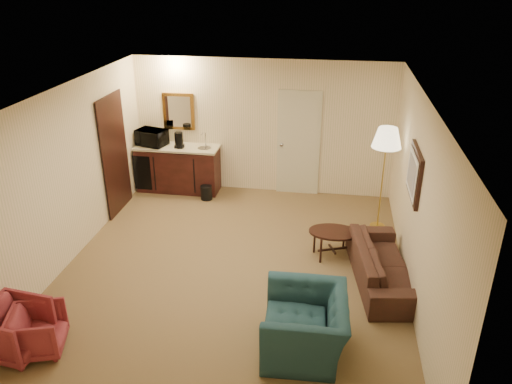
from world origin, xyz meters
The scene contains 12 objects.
ground centered at (0.00, 0.00, 0.00)m, with size 6.00×6.00×0.00m, color brown.
room_walls centered at (-0.10, 0.77, 1.72)m, with size 5.02×6.01×2.61m.
wetbar_cabinet centered at (-1.65, 2.72, 0.46)m, with size 1.64×0.58×0.92m, color #3E1613.
sofa centered at (2.15, 0.08, 0.37)m, with size 1.88×0.55×0.74m, color black.
teal_armchair centered at (1.16, -1.50, 0.48)m, with size 1.09×0.71×0.95m, color #1B3F45.
rose_chair_near centered at (-1.90, -2.00, 0.30)m, with size 0.58×0.54×0.60m, color #912F40.
rose_chair_far centered at (-2.15, -2.05, 0.35)m, with size 0.67×0.63×0.69m, color #912F40.
coffee_table centered at (1.44, 0.66, 0.22)m, with size 0.75×0.51×0.43m, color black.
floor_lamp centered at (2.20, 1.73, 0.90)m, with size 0.48×0.48×1.79m, color gold.
waste_bin centered at (-1.00, 2.36, 0.14)m, with size 0.22×0.22×0.28m, color black.
microwave centered at (-2.15, 2.72, 1.11)m, with size 0.57×0.31×0.38m, color black.
coffee_maker centered at (-1.58, 2.66, 1.07)m, with size 0.16×0.16×0.31m, color black.
Camera 1 is at (1.33, -6.13, 4.13)m, focal length 35.00 mm.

